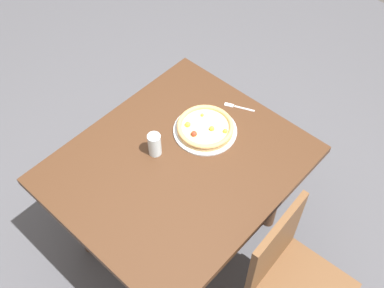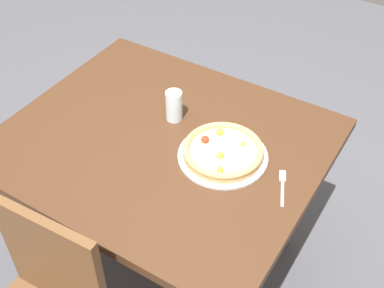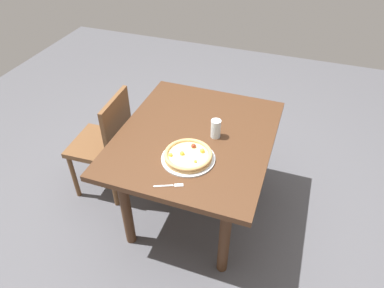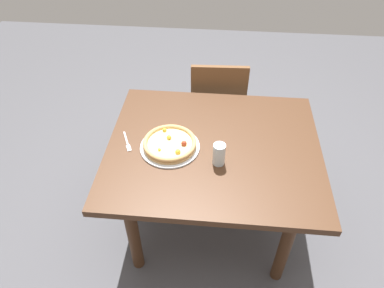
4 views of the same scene
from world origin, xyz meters
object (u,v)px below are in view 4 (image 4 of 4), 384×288
at_px(chair_near, 217,105).
at_px(plate, 170,147).
at_px(pizza, 170,144).
at_px(dining_table, 213,159).
at_px(drinking_glass, 219,154).
at_px(fork, 127,143).

distance_m(chair_near, plate, 0.82).
xyz_separation_m(chair_near, pizza, (0.24, 0.75, 0.28)).
bearing_deg(dining_table, drinking_glass, 103.05).
xyz_separation_m(dining_table, plate, (0.24, 0.04, 0.11)).
distance_m(pizza, fork, 0.24).
height_order(dining_table, pizza, pizza).
xyz_separation_m(pizza, drinking_glass, (-0.27, 0.09, 0.03)).
distance_m(plate, drinking_glass, 0.29).
bearing_deg(pizza, plate, -4.87).
bearing_deg(fork, plate, 63.21).
bearing_deg(pizza, dining_table, -171.38).
height_order(chair_near, pizza, chair_near).
relative_size(chair_near, drinking_glass, 7.04).
height_order(pizza, fork, pizza).
bearing_deg(chair_near, fork, -126.00).
distance_m(chair_near, fork, 0.91).
height_order(chair_near, plate, chair_near).
xyz_separation_m(chair_near, fork, (0.48, 0.73, 0.25)).
relative_size(dining_table, fork, 7.40).
relative_size(plate, fork, 2.06).
bearing_deg(dining_table, chair_near, -90.25).
xyz_separation_m(chair_near, drinking_glass, (-0.03, 0.84, 0.31)).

